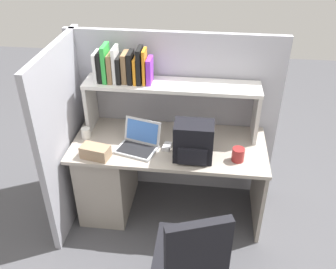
{
  "coord_description": "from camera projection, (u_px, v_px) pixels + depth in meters",
  "views": [
    {
      "loc": [
        0.3,
        -2.55,
        2.47
      ],
      "look_at": [
        0.0,
        -0.05,
        0.85
      ],
      "focal_mm": 40.12,
      "sensor_mm": 36.0,
      "label": 1
    }
  ],
  "objects": [
    {
      "name": "reference_books_on_shelf",
      "position": [
        122.0,
        67.0,
        3.0
      ],
      "size": [
        0.46,
        0.18,
        0.3
      ],
      "color": "white",
      "rests_on": "overhead_hutch"
    },
    {
      "name": "overhead_hutch",
      "position": [
        172.0,
        94.0,
        3.08
      ],
      "size": [
        1.44,
        0.28,
        0.45
      ],
      "color": "beige",
      "rests_on": "desk"
    },
    {
      "name": "laptop",
      "position": [
        139.0,
        143.0,
        3.02
      ],
      "size": [
        0.37,
        0.33,
        0.22
      ],
      "color": "#B7BABF",
      "rests_on": "desk"
    },
    {
      "name": "cubicle_partition_left",
      "position": [
        67.0,
        136.0,
        3.12
      ],
      "size": [
        0.05,
        1.06,
        1.55
      ],
      "primitive_type": "cube",
      "color": "#9E9EA8",
      "rests_on": "ground_plane"
    },
    {
      "name": "tissue_box",
      "position": [
        95.0,
        152.0,
        2.91
      ],
      "size": [
        0.24,
        0.16,
        0.1
      ],
      "primitive_type": "cube",
      "rotation": [
        0.0,
        0.0,
        -0.2
      ],
      "color": "#9E7F60",
      "rests_on": "desk"
    },
    {
      "name": "backpack",
      "position": [
        193.0,
        142.0,
        2.85
      ],
      "size": [
        0.3,
        0.23,
        0.31
      ],
      "color": "black",
      "rests_on": "desk"
    },
    {
      "name": "snack_canister",
      "position": [
        238.0,
        155.0,
        2.88
      ],
      "size": [
        0.1,
        0.1,
        0.11
      ],
      "primitive_type": "cylinder",
      "color": "maroon",
      "rests_on": "desk"
    },
    {
      "name": "cubicle_partition_rear",
      "position": [
        174.0,
        116.0,
        3.39
      ],
      "size": [
        1.84,
        0.05,
        1.55
      ],
      "primitive_type": "cube",
      "color": "#9E9EA8",
      "rests_on": "ground_plane"
    },
    {
      "name": "desk",
      "position": [
        125.0,
        171.0,
        3.32
      ],
      "size": [
        1.6,
        0.7,
        0.73
      ],
      "color": "#AAA093",
      "rests_on": "ground_plane"
    },
    {
      "name": "computer_mouse",
      "position": [
        167.0,
        146.0,
        3.04
      ],
      "size": [
        0.08,
        0.11,
        0.03
      ],
      "primitive_type": "cube",
      "rotation": [
        0.0,
        0.0,
        -0.16
      ],
      "color": "silver",
      "rests_on": "desk"
    },
    {
      "name": "paper_cup",
      "position": [
        86.0,
        133.0,
        3.15
      ],
      "size": [
        0.08,
        0.08,
        0.09
      ],
      "primitive_type": "cylinder",
      "color": "white",
      "rests_on": "desk"
    },
    {
      "name": "ground_plane",
      "position": [
        169.0,
        208.0,
        3.5
      ],
      "size": [
        8.0,
        8.0,
        0.0
      ],
      "primitive_type": "plane",
      "color": "#4C4C51"
    },
    {
      "name": "office_chair",
      "position": [
        190.0,
        265.0,
        2.49
      ],
      "size": [
        0.53,
        0.54,
        0.93
      ],
      "rotation": [
        0.0,
        0.0,
        3.48
      ],
      "color": "black",
      "rests_on": "ground_plane"
    }
  ]
}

